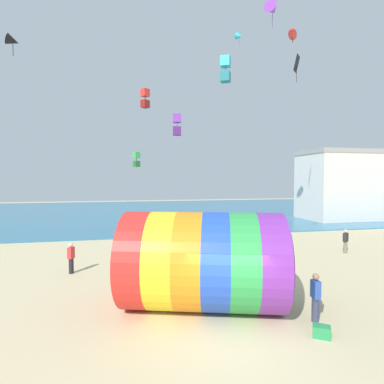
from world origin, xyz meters
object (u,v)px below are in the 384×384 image
at_px(kite_red_parafoil, 293,34).
at_px(bystander_near_water, 345,241).
at_px(kite_cyan_delta, 239,36).
at_px(cooler_box, 322,332).
at_px(bystander_mid_beach, 71,258).
at_px(giant_inflatable_tube, 203,260).
at_px(kite_green_box, 137,159).
at_px(kite_cyan_box, 225,69).
at_px(kite_handler, 315,297).
at_px(kite_black_delta, 13,41).
at_px(kite_purple_box, 177,125).
at_px(kite_purple_delta, 272,9).
at_px(kite_red_box, 145,98).
at_px(kite_black_diamond, 297,64).

xyz_separation_m(kite_red_parafoil, bystander_near_water, (4.52, 0.83, -12.54)).
bearing_deg(kite_cyan_delta, cooler_box, -102.40).
xyz_separation_m(kite_cyan_delta, bystander_near_water, (4.17, -8.88, -16.91)).
bearing_deg(kite_cyan_delta, bystander_mid_beach, -142.62).
relative_size(giant_inflatable_tube, kite_green_box, 7.19).
bearing_deg(giant_inflatable_tube, bystander_mid_beach, 136.46).
bearing_deg(kite_cyan_box, kite_red_parafoil, -20.99).
xyz_separation_m(kite_handler, cooler_box, (-0.42, -0.96, -0.67)).
bearing_deg(kite_black_delta, cooler_box, -41.36).
xyz_separation_m(kite_cyan_delta, kite_black_delta, (-16.06, -7.27, -5.10)).
relative_size(kite_cyan_box, kite_purple_box, 0.96).
height_order(kite_handler, kite_cyan_delta, kite_cyan_delta).
relative_size(kite_cyan_box, kite_green_box, 1.74).
distance_m(kite_handler, cooler_box, 1.24).
relative_size(kite_purple_delta, bystander_near_water, 1.15).
height_order(giant_inflatable_tube, kite_black_delta, kite_black_delta).
xyz_separation_m(kite_purple_delta, kite_black_delta, (-16.55, -1.84, -4.57)).
bearing_deg(kite_handler, kite_purple_box, 101.48).
relative_size(kite_red_box, cooler_box, 3.13).
bearing_deg(kite_handler, kite_red_parafoil, 66.44).
relative_size(kite_red_box, kite_cyan_box, 1.01).
distance_m(kite_purple_box, kite_black_delta, 11.10).
distance_m(kite_black_diamond, kite_purple_box, 11.36).
xyz_separation_m(kite_purple_delta, kite_purple_box, (-6.72, 1.81, -8.21)).
bearing_deg(giant_inflatable_tube, bystander_near_water, 29.29).
relative_size(kite_green_box, cooler_box, 1.78).
xyz_separation_m(kite_red_box, kite_cyan_box, (4.46, -7.78, -0.04)).
height_order(bystander_near_water, bystander_mid_beach, bystander_mid_beach).
xyz_separation_m(kite_handler, kite_red_box, (-4.92, 16.45, 10.74)).
height_order(giant_inflatable_tube, kite_purple_box, kite_purple_box).
bearing_deg(cooler_box, kite_green_box, 118.44).
bearing_deg(bystander_mid_beach, cooler_box, -43.02).
distance_m(giant_inflatable_tube, kite_cyan_delta, 23.05).
relative_size(kite_purple_delta, kite_green_box, 1.95).
height_order(kite_red_box, kite_green_box, kite_red_box).
bearing_deg(kite_black_diamond, kite_cyan_delta, 139.11).
distance_m(kite_black_delta, kite_green_box, 9.42).
distance_m(kite_purple_delta, kite_cyan_box, 7.73).
height_order(kite_black_diamond, kite_black_delta, kite_black_diamond).
bearing_deg(giant_inflatable_tube, kite_purple_box, 86.08).
bearing_deg(cooler_box, kite_cyan_delta, 77.60).
xyz_separation_m(bystander_near_water, cooler_box, (-8.11, -9.06, -0.61)).
distance_m(kite_handler, kite_red_parafoil, 14.78).
distance_m(bystander_near_water, bystander_mid_beach, 16.93).
height_order(kite_red_box, kite_black_diamond, kite_black_diamond).
distance_m(kite_purple_delta, kite_green_box, 15.05).
bearing_deg(bystander_mid_beach, kite_purple_box, 43.22).
bearing_deg(kite_cyan_box, kite_green_box, 176.56).
relative_size(kite_red_box, kite_green_box, 1.76).
relative_size(kite_cyan_box, bystander_mid_beach, 1.01).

